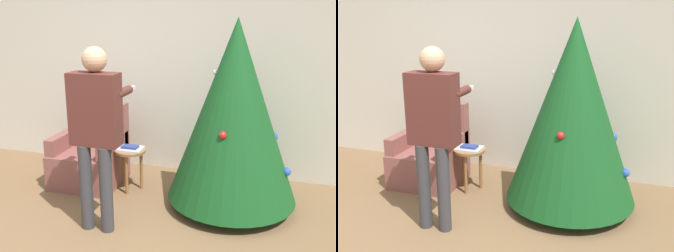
% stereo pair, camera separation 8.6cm
% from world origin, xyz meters
% --- Properties ---
extents(wall_back, '(8.00, 0.06, 2.70)m').
position_xyz_m(wall_back, '(0.00, 2.23, 1.35)').
color(wall_back, beige).
rests_on(wall_back, ground_plane).
extents(christmas_tree, '(1.33, 1.33, 1.94)m').
position_xyz_m(christmas_tree, '(1.06, 1.37, 1.02)').
color(christmas_tree, brown).
rests_on(christmas_tree, ground_plane).
extents(armchair, '(0.76, 0.72, 0.94)m').
position_xyz_m(armchair, '(-0.64, 1.50, 0.32)').
color(armchair, brown).
rests_on(armchair, ground_plane).
extents(person_standing, '(0.46, 0.57, 1.69)m').
position_xyz_m(person_standing, '(-0.07, 0.58, 1.02)').
color(person_standing, '#38383D').
rests_on(person_standing, ground_plane).
extents(side_stool, '(0.35, 0.35, 0.49)m').
position_xyz_m(side_stool, '(-0.09, 1.42, 0.39)').
color(side_stool, olive).
rests_on(side_stool, ground_plane).
extents(laptop, '(0.28, 0.23, 0.02)m').
position_xyz_m(laptop, '(-0.09, 1.42, 0.50)').
color(laptop, silver).
rests_on(laptop, side_stool).
extents(book, '(0.18, 0.11, 0.02)m').
position_xyz_m(book, '(-0.09, 1.42, 0.52)').
color(book, navy).
rests_on(book, laptop).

